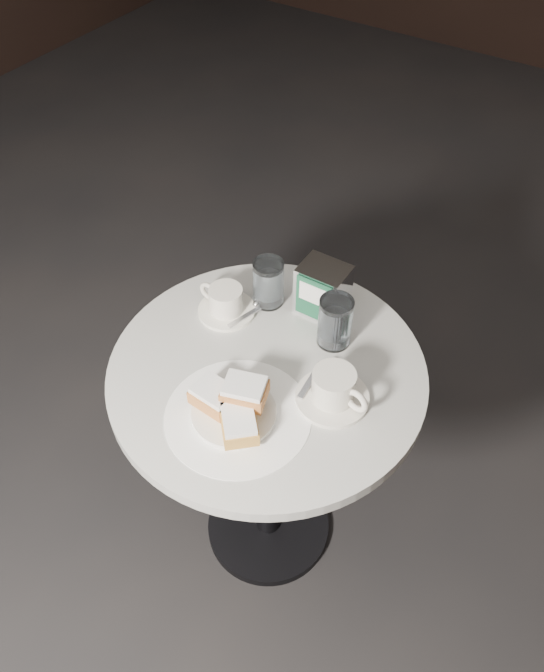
{
  "coord_description": "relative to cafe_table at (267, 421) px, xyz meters",
  "views": [
    {
      "loc": [
        0.51,
        -0.77,
        1.84
      ],
      "look_at": [
        0.0,
        0.02,
        0.83
      ],
      "focal_mm": 35.0,
      "sensor_mm": 36.0,
      "label": 1
    }
  ],
  "objects": [
    {
      "name": "coffee_cup_left",
      "position": [
        -0.18,
        0.09,
        0.23
      ],
      "size": [
        0.15,
        0.14,
        0.07
      ],
      "rotation": [
        0.0,
        0.0,
        -0.01
      ],
      "color": "white",
      "rests_on": "cafe_table"
    },
    {
      "name": "beignet_plate",
      "position": [
        0.01,
        -0.14,
        0.23
      ],
      "size": [
        0.23,
        0.23,
        0.09
      ],
      "rotation": [
        0.0,
        0.0,
        -0.39
      ],
      "color": "white",
      "rests_on": "cafe_table"
    },
    {
      "name": "sugar_spill",
      "position": [
        0.02,
        -0.14,
        0.2
      ],
      "size": [
        0.31,
        0.31,
        0.0
      ],
      "primitive_type": "cylinder",
      "rotation": [
        0.0,
        0.0,
        -0.03
      ],
      "color": "white",
      "rests_on": "cafe_table"
    },
    {
      "name": "cafe_table",
      "position": [
        0.0,
        0.0,
        0.0
      ],
      "size": [
        0.7,
        0.7,
        0.74
      ],
      "color": "black",
      "rests_on": "ground"
    },
    {
      "name": "ground",
      "position": [
        0.0,
        0.0,
        -0.55
      ],
      "size": [
        7.0,
        7.0,
        0.0
      ],
      "primitive_type": "plane",
      "color": "black",
      "rests_on": "ground"
    },
    {
      "name": "water_glass_right",
      "position": [
        0.08,
        0.15,
        0.26
      ],
      "size": [
        0.1,
        0.1,
        0.12
      ],
      "rotation": [
        0.0,
        0.0,
        0.43
      ],
      "color": "white",
      "rests_on": "cafe_table"
    },
    {
      "name": "coffee_cup_right",
      "position": [
        0.16,
        0.0,
        0.23
      ],
      "size": [
        0.18,
        0.18,
        0.08
      ],
      "rotation": [
        0.0,
        0.0,
        -0.17
      ],
      "color": "silver",
      "rests_on": "cafe_table"
    },
    {
      "name": "napkin_dispenser",
      "position": [
        0.01,
        0.22,
        0.26
      ],
      "size": [
        0.11,
        0.1,
        0.13
      ],
      "rotation": [
        0.0,
        0.0,
        0.01
      ],
      "color": "white",
      "rests_on": "cafe_table"
    },
    {
      "name": "water_glass_left",
      "position": [
        -0.11,
        0.18,
        0.26
      ],
      "size": [
        0.08,
        0.08,
        0.12
      ],
      "rotation": [
        0.0,
        0.0,
        -0.08
      ],
      "color": "white",
      "rests_on": "cafe_table"
    }
  ]
}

